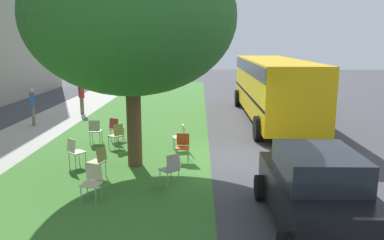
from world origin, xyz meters
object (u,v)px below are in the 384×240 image
chair_3 (171,167)px  school_bus (273,83)px  pedestrian_1 (32,105)px  chair_7 (117,134)px  chair_1 (95,129)px  street_tree (131,18)px  chair_4 (99,160)px  chair_8 (75,150)px  chair_0 (181,135)px  pedestrian_0 (81,96)px  parked_car (315,189)px  chair_6 (116,127)px  chair_2 (183,145)px  chair_5 (92,180)px

chair_3 → school_bus: 9.82m
pedestrian_1 → school_bus: bearing=-82.4°
chair_7 → pedestrian_1: bearing=50.8°
chair_1 → street_tree: bearing=-143.6°
chair_4 → chair_8: (0.92, 0.96, 0.00)m
chair_0 → pedestrian_0: pedestrian_0 is taller
chair_7 → school_bus: bearing=-51.1°
chair_3 → pedestrian_0: size_ratio=0.52×
chair_8 → pedestrian_1: size_ratio=0.52×
pedestrian_1 → chair_3: bearing=-137.5°
chair_1 → chair_4: 3.83m
chair_3 → parked_car: 3.79m
chair_0 → pedestrian_1: pedestrian_1 is taller
pedestrian_1 → chair_0: bearing=-119.3°
pedestrian_0 → chair_6: bearing=-151.9°
chair_1 → chair_8: 2.76m
chair_3 → chair_4: bearing=72.9°
pedestrian_0 → chair_2: bearing=-145.0°
chair_4 → pedestrian_0: pedestrian_0 is taller
street_tree → pedestrian_0: (8.47, 4.16, -3.45)m
chair_2 → chair_5: same height
chair_2 → chair_5: (-3.19, 2.00, 0.00)m
chair_0 → chair_2: (-1.29, -0.12, 0.00)m
chair_1 → chair_2: bearing=-122.1°
chair_2 → school_bus: 7.79m
chair_5 → chair_7: size_ratio=1.00×
chair_8 → pedestrian_1: 6.89m
parked_car → chair_7: bearing=41.6°
chair_2 → chair_3: 2.23m
chair_2 → chair_4: size_ratio=1.00×
chair_2 → pedestrian_1: size_ratio=0.52×
chair_4 → school_bus: school_bus is taller
chair_1 → chair_6: size_ratio=1.00×
chair_3 → pedestrian_1: (7.33, 6.72, 0.41)m
pedestrian_0 → pedestrian_1: (-2.88, 1.34, 0.00)m
chair_1 → chair_8: same height
chair_4 → pedestrian_0: bearing=19.2°
chair_2 → chair_7: same height
chair_5 → chair_8: size_ratio=1.00×
chair_3 → school_bus: (8.79, -4.22, 1.24)m
chair_1 → chair_2: 3.93m
pedestrian_0 → pedestrian_1: size_ratio=1.00×
chair_7 → school_bus: (5.16, -6.39, 1.24)m
chair_4 → pedestrian_1: pedestrian_1 is taller
parked_car → pedestrian_0: (12.46, 8.42, 0.09)m
parked_car → chair_3: bearing=53.4°
street_tree → pedestrian_0: bearing=26.2°
chair_1 → chair_3: (-4.31, -3.13, 0.00)m
chair_3 → pedestrian_0: (10.21, 5.39, 0.41)m
street_tree → chair_0: bearing=-36.4°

